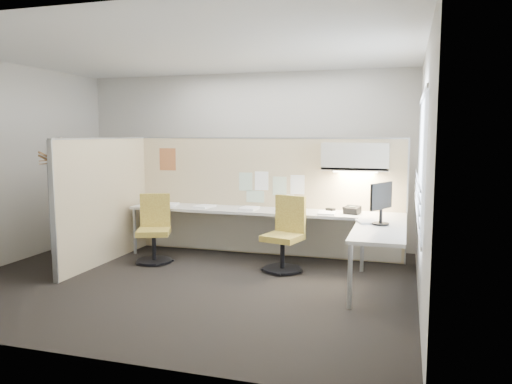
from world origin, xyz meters
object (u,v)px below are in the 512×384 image
(desk, at_px, (282,221))
(monitor, at_px, (381,201))
(chair_right, at_px, (285,237))
(phone, at_px, (352,210))
(chair_left, at_px, (154,231))

(desk, relative_size, monitor, 7.87)
(desk, distance_m, chair_right, 0.38)
(desk, bearing_deg, phone, 8.82)
(chair_left, height_order, phone, chair_left)
(chair_left, bearing_deg, chair_right, -17.57)
(chair_left, height_order, chair_right, chair_right)
(chair_right, xyz_separation_m, monitor, (1.25, -0.27, 0.57))
(desk, xyz_separation_m, monitor, (1.37, -0.60, 0.42))
(desk, xyz_separation_m, chair_left, (-1.77, -0.44, -0.16))
(desk, bearing_deg, chair_right, -69.57)
(chair_left, xyz_separation_m, monitor, (3.14, -0.16, 0.58))
(chair_left, relative_size, chair_right, 0.97)
(chair_right, relative_size, phone, 3.86)
(monitor, distance_m, phone, 0.89)
(chair_left, bearing_deg, phone, -8.55)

